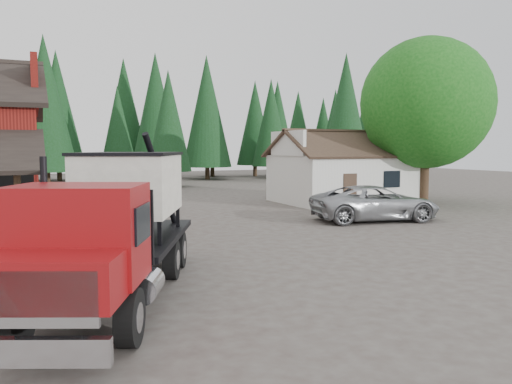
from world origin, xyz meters
name	(u,v)px	position (x,y,z in m)	size (l,w,h in m)	color
ground	(223,262)	(0.00, 0.00, 0.00)	(120.00, 120.00, 0.00)	#463C37
farmhouse	(342,176)	(13.00, 13.00, 1.67)	(8.60, 6.42, 4.65)	silver
deciduous_tree	(426,108)	(17.01, 9.97, 5.91)	(8.00, 8.00, 10.20)	#382619
conifer_backdrop	(87,181)	(0.00, 42.00, 0.00)	(76.00, 16.00, 16.00)	black
near_pine_b	(169,121)	(6.00, 30.00, 5.89)	(3.96, 3.96, 10.40)	#382619
near_pine_c	(346,112)	(22.00, 26.00, 6.89)	(4.84, 4.84, 12.40)	#382619
near_pine_d	(45,103)	(-4.00, 34.00, 7.39)	(5.28, 5.28, 13.40)	#382619
feed_truck	(116,220)	(-3.48, -2.40, 1.81)	(5.52, 8.77, 3.87)	black
silver_car	(375,203)	(9.68, 5.28, 0.84)	(2.79, 6.06, 1.68)	#A3A6AB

